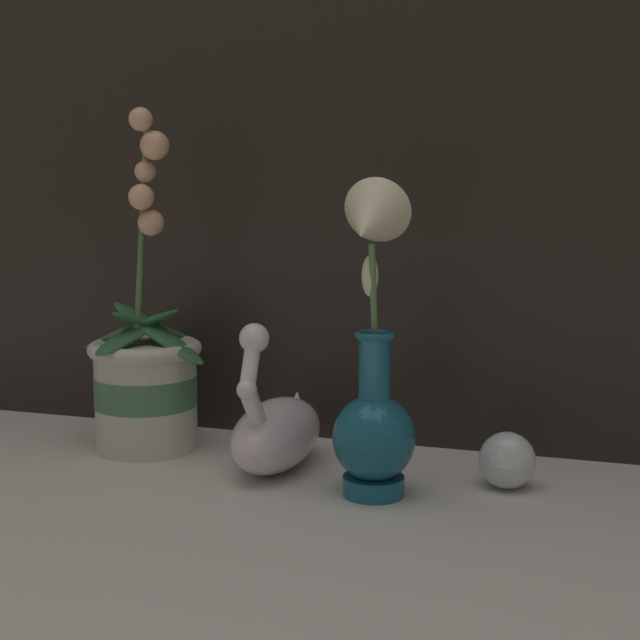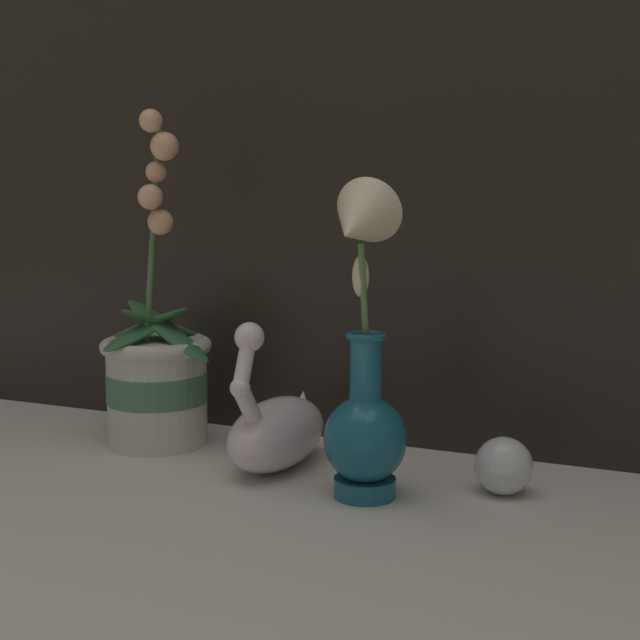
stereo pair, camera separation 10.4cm
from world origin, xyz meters
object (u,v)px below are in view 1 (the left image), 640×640
at_px(orchid_potted_plant, 146,376).
at_px(blue_vase, 373,376).
at_px(swan_figurine, 276,429).
at_px(glass_sphere, 507,460).

xyz_separation_m(orchid_potted_plant, blue_vase, (0.33, -0.10, 0.04)).
xyz_separation_m(swan_figurine, glass_sphere, (0.27, 0.01, -0.02)).
relative_size(orchid_potted_plant, glass_sphere, 6.78).
xyz_separation_m(swan_figurine, blue_vase, (0.14, -0.07, 0.09)).
relative_size(orchid_potted_plant, blue_vase, 1.25).
bearing_deg(blue_vase, orchid_potted_plant, 163.69).
bearing_deg(orchid_potted_plant, glass_sphere, -2.26).
bearing_deg(glass_sphere, swan_figurine, -177.55).
height_order(orchid_potted_plant, swan_figurine, orchid_potted_plant).
relative_size(swan_figurine, blue_vase, 0.58).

